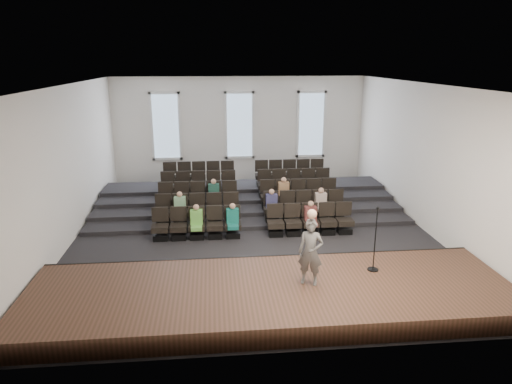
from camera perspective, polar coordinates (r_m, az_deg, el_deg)
ground at (r=16.11m, az=-0.42°, el=-4.76°), size 14.00×14.00×0.00m
ceiling at (r=15.04m, az=-0.46°, el=13.34°), size 12.00×14.00×0.02m
wall_back at (r=22.27m, az=-2.08°, el=7.83°), size 12.00×0.04×5.00m
wall_front at (r=8.71m, az=3.74°, el=-6.00°), size 12.00×0.04×5.00m
wall_left at (r=16.02m, az=-22.45°, el=3.21°), size 0.04×14.00×5.00m
wall_right at (r=17.00m, az=20.27°, el=4.14°), size 0.04×14.00×5.00m
stage at (r=11.40m, az=1.95°, el=-12.82°), size 11.80×3.60×0.50m
stage_lip at (r=12.96m, az=0.92°, el=-9.02°), size 11.80×0.06×0.52m
risers at (r=19.03m, az=-1.28°, el=-0.77°), size 11.80×4.80×0.60m
seating_rows at (r=17.33m, az=-0.88°, el=-0.83°), size 6.80×4.70×1.67m
windows at (r=22.17m, az=-2.07°, el=8.32°), size 8.44×0.10×3.24m
audience at (r=16.13m, az=-0.53°, el=-1.66°), size 5.45×2.64×1.10m
speaker at (r=11.14m, az=6.84°, el=-7.47°), size 0.71×0.60×1.65m
mic_stand at (r=12.24m, az=14.56°, el=-7.22°), size 0.29×0.29×1.74m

